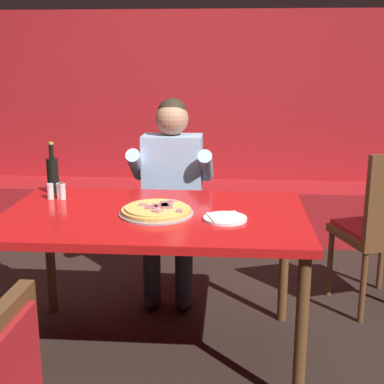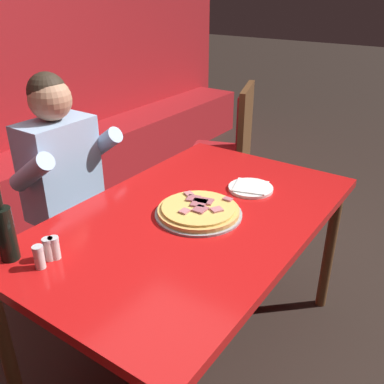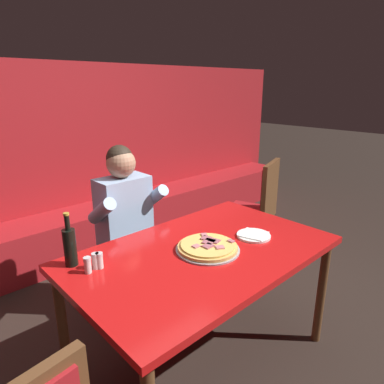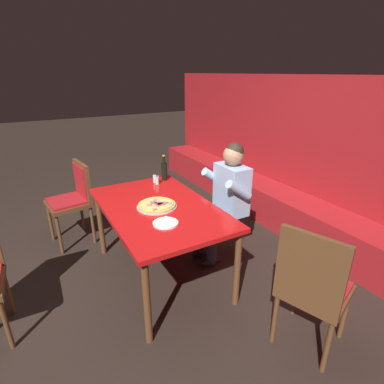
{
  "view_description": "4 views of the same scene",
  "coord_description": "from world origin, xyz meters",
  "views": [
    {
      "loc": [
        0.38,
        -2.53,
        1.55
      ],
      "look_at": [
        0.19,
        0.04,
        0.88
      ],
      "focal_mm": 50.0,
      "sensor_mm": 36.0,
      "label": 1
    },
    {
      "loc": [
        -1.29,
        -0.89,
        1.66
      ],
      "look_at": [
        0.16,
        0.11,
        0.78
      ],
      "focal_mm": 40.0,
      "sensor_mm": 36.0,
      "label": 2
    },
    {
      "loc": [
        -1.26,
        -1.25,
        1.68
      ],
      "look_at": [
        0.18,
        0.29,
        1.02
      ],
      "focal_mm": 32.0,
      "sensor_mm": 36.0,
      "label": 3
    },
    {
      "loc": [
        2.35,
        -0.96,
        1.93
      ],
      "look_at": [
        0.21,
        0.24,
        0.94
      ],
      "focal_mm": 28.0,
      "sensor_mm": 36.0,
      "label": 4
    }
  ],
  "objects": [
    {
      "name": "booth_bench",
      "position": [
        0.0,
        1.86,
        0.23
      ],
      "size": [
        6.46,
        0.48,
        0.46
      ],
      "primitive_type": "cube",
      "color": "#A3191E",
      "rests_on": "ground_plane"
    },
    {
      "name": "beer_bottle",
      "position": [
        -0.63,
        0.35,
        0.89
      ],
      "size": [
        0.07,
        0.07,
        0.29
      ],
      "color": "black",
      "rests_on": "main_dining_table"
    },
    {
      "name": "booth_wall_panel",
      "position": [
        0.0,
        2.18,
        0.95
      ],
      "size": [
        6.8,
        0.16,
        1.9
      ],
      "primitive_type": "cube",
      "color": "#A3191E",
      "rests_on": "ground_plane"
    },
    {
      "name": "pizza",
      "position": [
        0.02,
        -0.02,
        0.79
      ],
      "size": [
        0.37,
        0.37,
        0.05
      ],
      "color": "#9E9EA3",
      "rests_on": "main_dining_table"
    },
    {
      "name": "plate_white_paper",
      "position": [
        0.36,
        -0.09,
        0.78
      ],
      "size": [
        0.21,
        0.21,
        0.02
      ],
      "color": "white",
      "rests_on": "main_dining_table"
    },
    {
      "name": "shaker_oregano",
      "position": [
        -0.53,
        0.22,
        0.81
      ],
      "size": [
        0.04,
        0.04,
        0.09
      ],
      "color": "silver",
      "rests_on": "main_dining_table"
    },
    {
      "name": "ground_plane",
      "position": [
        0.0,
        0.0,
        0.0
      ],
      "size": [
        24.0,
        24.0,
        0.0
      ],
      "primitive_type": "plane",
      "color": "black"
    },
    {
      "name": "diner_seated_blue_shirt",
      "position": [
        -0.0,
        0.75,
        0.71
      ],
      "size": [
        0.53,
        0.53,
        1.27
      ],
      "color": "black",
      "rests_on": "ground_plane"
    },
    {
      "name": "shaker_parmesan",
      "position": [
        -0.55,
        0.23,
        0.81
      ],
      "size": [
        0.04,
        0.04,
        0.09
      ],
      "color": "silver",
      "rests_on": "main_dining_table"
    },
    {
      "name": "main_dining_table",
      "position": [
        0.0,
        0.0,
        0.7
      ],
      "size": [
        1.51,
        0.94,
        0.77
      ],
      "color": "brown",
      "rests_on": "ground_plane"
    },
    {
      "name": "shaker_red_pepper_flakes",
      "position": [
        -0.6,
        0.22,
        0.81
      ],
      "size": [
        0.04,
        0.04,
        0.09
      ],
      "color": "silver",
      "rests_on": "main_dining_table"
    }
  ]
}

